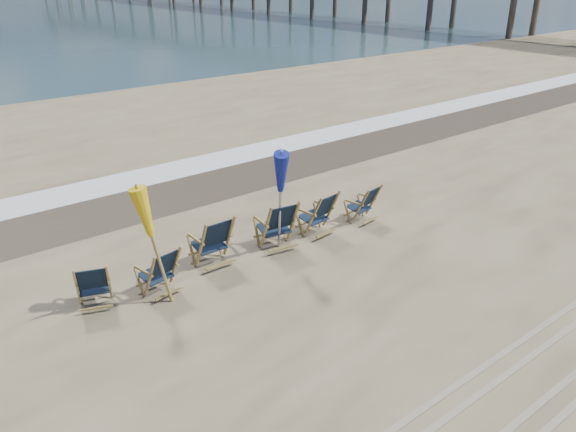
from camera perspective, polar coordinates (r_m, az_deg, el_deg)
name	(u,v)px	position (r m, az deg, el deg)	size (l,w,h in m)	color
surf_foam	(152,175)	(16.07, -13.63, 4.07)	(200.00, 1.40, 0.01)	silver
wet_sand_strip	(178,191)	(14.79, -11.11, 2.55)	(200.00, 2.60, 0.00)	#42362A
tire_tracks	(516,394)	(8.57, 22.11, -16.41)	(80.00, 1.30, 0.01)	gray
beach_chair_0	(109,284)	(9.93, -17.71, -6.59)	(0.58, 0.65, 0.90)	black
beach_chair_1	(176,267)	(10.12, -11.33, -5.07)	(0.61, 0.68, 0.95)	black
beach_chair_2	(229,238)	(10.84, -5.97, -2.21)	(0.69, 0.78, 1.08)	black
beach_chair_3	(294,222)	(11.38, 0.57, -0.66)	(0.71, 0.80, 1.11)	black
beach_chair_4	(331,210)	(12.10, 4.44, 0.59)	(0.66, 0.74, 1.03)	black
beach_chair_5	(374,201)	(12.85, 8.73, 1.54)	(0.58, 0.65, 0.91)	black
umbrella_yellow	(153,217)	(9.30, -13.56, -0.11)	(0.30, 0.30, 2.14)	#A28748
umbrella_blue	(280,170)	(10.64, -0.85, 4.69)	(0.30, 0.30, 2.32)	#A5A5AD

